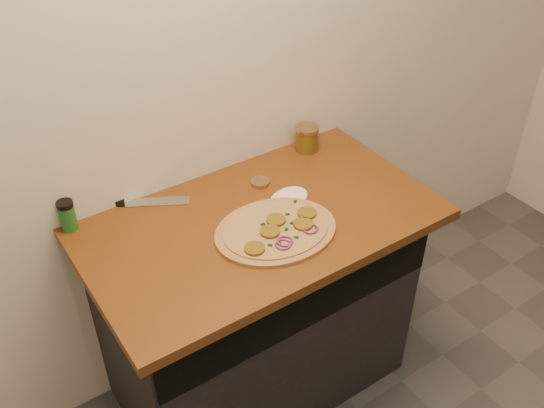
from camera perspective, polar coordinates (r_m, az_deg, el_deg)
cabinet at (r=2.38m, az=-1.41°, el=-9.82°), size 1.10×0.60×0.86m
countertop at (r=2.06m, az=-1.14°, el=-1.73°), size 1.20×0.70×0.04m
pizza at (r=1.98m, az=0.43°, el=-2.48°), size 0.45×0.45×0.03m
chefs_knife at (r=2.16m, az=-13.38°, el=0.15°), size 0.33×0.21×0.02m
mason_jar_lid at (r=2.20m, az=-1.13°, el=2.05°), size 0.08×0.08×0.01m
salsa_jar at (r=2.38m, az=3.29°, el=6.20°), size 0.09×0.09×0.10m
spice_shaker at (r=2.07m, az=-18.70°, el=-1.04°), size 0.05×0.05×0.11m
flour_spill at (r=2.14m, az=1.59°, el=0.62°), size 0.19×0.19×0.00m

